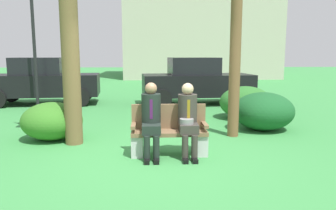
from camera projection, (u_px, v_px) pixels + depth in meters
ground_plane at (159, 158)px, 5.71m from camera, size 80.00×80.00×0.00m
park_bench at (169, 133)px, 5.88m from camera, size 1.35×0.44×0.90m
seated_man_left at (151, 116)px, 5.69m from camera, size 0.34×0.72×1.31m
seated_man_right at (188, 116)px, 5.72m from camera, size 0.34×0.72×1.30m
shrub_near_bench at (246, 102)px, 9.18m from camera, size 1.46×1.34×0.91m
shrub_mid_lawn at (52, 121)px, 6.91m from camera, size 1.28×1.17×0.80m
shrub_far_lawn at (263, 111)px, 7.79m from camera, size 1.45×1.33×0.90m
parked_car_near at (43, 81)px, 11.75m from camera, size 4.02×1.98×1.68m
parked_car_far at (196, 81)px, 11.74m from camera, size 4.01×1.97×1.68m
street_lamp at (34, 34)px, 10.20m from camera, size 0.24×0.24×4.03m
building_backdrop at (197, 20)px, 26.37m from camera, size 11.93×8.82×8.94m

